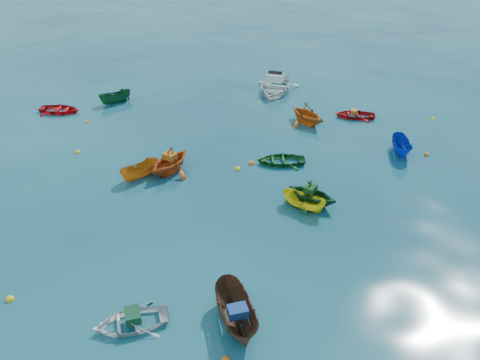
# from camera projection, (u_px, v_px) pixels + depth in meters

# --- Properties ---
(ground) EXTENTS (160.00, 160.00, 0.00)m
(ground) POSITION_uv_depth(u_px,v_px,m) (215.00, 241.00, 21.59)
(ground) COLOR #093243
(ground) RESTS_ON ground
(dinghy_white_near) EXTENTS (3.34, 3.07, 0.57)m
(dinghy_white_near) POSITION_uv_depth(u_px,v_px,m) (132.00, 325.00, 17.33)
(dinghy_white_near) COLOR silver
(dinghy_white_near) RESTS_ON ground
(sampan_brown_mid) EXTENTS (2.73, 3.55, 1.30)m
(sampan_brown_mid) POSITION_uv_depth(u_px,v_px,m) (237.00, 324.00, 17.37)
(sampan_brown_mid) COLOR #522F1D
(sampan_brown_mid) RESTS_ON ground
(dinghy_orange_w) EXTENTS (3.54, 3.80, 1.63)m
(dinghy_orange_w) POSITION_uv_depth(u_px,v_px,m) (171.00, 172.00, 27.17)
(dinghy_orange_w) COLOR #BF4711
(dinghy_orange_w) RESTS_ON ground
(sampan_yellow_mid) EXTENTS (2.61, 1.79, 0.95)m
(sampan_yellow_mid) POSITION_uv_depth(u_px,v_px,m) (303.00, 208.00, 23.92)
(sampan_yellow_mid) COLOR yellow
(sampan_yellow_mid) RESTS_ON ground
(dinghy_green_e) EXTENTS (3.32, 2.73, 0.60)m
(dinghy_green_e) POSITION_uv_depth(u_px,v_px,m) (280.00, 163.00, 28.07)
(dinghy_green_e) COLOR #13551C
(dinghy_green_e) RESTS_ON ground
(dinghy_red_nw) EXTENTS (3.22, 2.43, 0.63)m
(dinghy_red_nw) POSITION_uv_depth(u_px,v_px,m) (60.00, 112.00, 34.84)
(dinghy_red_nw) COLOR red
(dinghy_red_nw) RESTS_ON ground
(sampan_orange_n) EXTENTS (2.17, 2.68, 0.99)m
(sampan_orange_n) POSITION_uv_depth(u_px,v_px,m) (141.00, 177.00, 26.61)
(sampan_orange_n) COLOR #BA6711
(sampan_orange_n) RESTS_ON ground
(dinghy_green_n) EXTENTS (3.29, 3.07, 1.40)m
(dinghy_green_n) POSITION_uv_depth(u_px,v_px,m) (311.00, 203.00, 24.30)
(dinghy_green_n) COLOR #10461E
(dinghy_green_n) RESTS_ON ground
(dinghy_red_ne) EXTENTS (3.02, 2.30, 0.59)m
(dinghy_red_ne) POSITION_uv_depth(u_px,v_px,m) (355.00, 117.00, 34.04)
(dinghy_red_ne) COLOR #B80F0F
(dinghy_red_ne) RESTS_ON ground
(sampan_blue_far) EXTENTS (1.39, 2.87, 1.07)m
(sampan_blue_far) POSITION_uv_depth(u_px,v_px,m) (400.00, 153.00, 29.18)
(sampan_blue_far) COLOR #0D2BAC
(sampan_blue_far) RESTS_ON ground
(dinghy_orange_far) EXTENTS (4.01, 3.99, 1.60)m
(dinghy_orange_far) POSITION_uv_depth(u_px,v_px,m) (306.00, 123.00, 33.14)
(dinghy_orange_far) COLOR #C05B12
(dinghy_orange_far) RESTS_ON ground
(sampan_green_far) EXTENTS (2.43, 2.68, 1.02)m
(sampan_green_far) POSITION_uv_depth(u_px,v_px,m) (116.00, 103.00, 36.46)
(sampan_green_far) COLOR #114B25
(sampan_green_far) RESTS_ON ground
(motorboat_white) EXTENTS (3.74, 5.12, 1.64)m
(motorboat_white) POSITION_uv_depth(u_px,v_px,m) (275.00, 91.00, 38.63)
(motorboat_white) COLOR silver
(motorboat_white) RESTS_ON ground
(tarp_green_a) EXTENTS (0.85, 0.92, 0.36)m
(tarp_green_a) POSITION_uv_depth(u_px,v_px,m) (133.00, 315.00, 17.12)
(tarp_green_a) COLOR #104123
(tarp_green_a) RESTS_ON dinghy_white_near
(tarp_blue_a) EXTENTS (0.88, 0.81, 0.34)m
(tarp_blue_a) POSITION_uv_depth(u_px,v_px,m) (238.00, 311.00, 16.83)
(tarp_blue_a) COLOR navy
(tarp_blue_a) RESTS_ON sampan_brown_mid
(tarp_orange_a) EXTENTS (0.86, 0.75, 0.35)m
(tarp_orange_a) POSITION_uv_depth(u_px,v_px,m) (170.00, 156.00, 26.70)
(tarp_orange_a) COLOR #B05C12
(tarp_orange_a) RESTS_ON dinghy_orange_w
(tarp_green_b) EXTENTS (0.70, 0.80, 0.32)m
(tarp_green_b) POSITION_uv_depth(u_px,v_px,m) (310.00, 189.00, 23.90)
(tarp_green_b) COLOR #104017
(tarp_green_b) RESTS_ON dinghy_green_n
(tarp_orange_b) EXTENTS (0.49, 0.61, 0.28)m
(tarp_orange_b) POSITION_uv_depth(u_px,v_px,m) (354.00, 111.00, 33.83)
(tarp_orange_b) COLOR #BF6A13
(tarp_orange_b) RESTS_ON dinghy_red_ne
(buoy_ye_a) EXTENTS (0.35, 0.35, 0.35)m
(buoy_ye_a) POSITION_uv_depth(u_px,v_px,m) (10.00, 300.00, 18.42)
(buoy_ye_a) COLOR yellow
(buoy_ye_a) RESTS_ON ground
(buoy_ye_b) EXTENTS (0.29, 0.29, 0.29)m
(buoy_ye_b) POSITION_uv_depth(u_px,v_px,m) (87.00, 122.00, 33.30)
(buoy_ye_b) COLOR yellow
(buoy_ye_b) RESTS_ON ground
(buoy_or_c) EXTENTS (0.38, 0.38, 0.38)m
(buoy_or_c) POSITION_uv_depth(u_px,v_px,m) (251.00, 164.00, 27.97)
(buoy_or_c) COLOR orange
(buoy_or_c) RESTS_ON ground
(buoy_ye_c) EXTENTS (0.36, 0.36, 0.36)m
(buoy_ye_c) POSITION_uv_depth(u_px,v_px,m) (238.00, 169.00, 27.38)
(buoy_ye_c) COLOR yellow
(buoy_ye_c) RESTS_ON ground
(buoy_ye_d) EXTENTS (0.33, 0.33, 0.33)m
(buoy_ye_d) POSITION_uv_depth(u_px,v_px,m) (78.00, 153.00, 29.22)
(buoy_ye_d) COLOR yellow
(buoy_ye_d) RESTS_ON ground
(buoy_or_e) EXTENTS (0.33, 0.33, 0.33)m
(buoy_or_e) POSITION_uv_depth(u_px,v_px,m) (427.00, 155.00, 28.92)
(buoy_or_e) COLOR orange
(buoy_or_e) RESTS_ON ground
(buoy_ye_e) EXTENTS (0.31, 0.31, 0.31)m
(buoy_ye_e) POSITION_uv_depth(u_px,v_px,m) (432.00, 119.00, 33.67)
(buoy_ye_e) COLOR yellow
(buoy_ye_e) RESTS_ON ground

